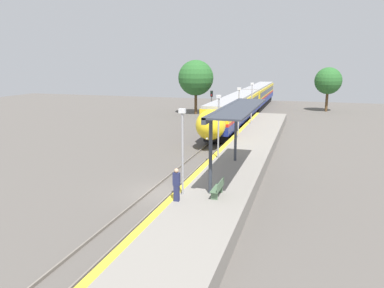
% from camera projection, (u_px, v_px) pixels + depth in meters
% --- Properties ---
extents(ground_plane, '(120.00, 120.00, 0.00)m').
position_uv_depth(ground_plane, '(161.00, 193.00, 23.89)').
color(ground_plane, '#56514C').
extents(rail_left, '(0.08, 90.00, 0.15)m').
position_uv_depth(rail_left, '(151.00, 190.00, 24.08)').
color(rail_left, slate).
rests_on(rail_left, ground_plane).
extents(rail_right, '(0.08, 90.00, 0.15)m').
position_uv_depth(rail_right, '(172.00, 193.00, 23.66)').
color(rail_right, slate).
rests_on(rail_right, ground_plane).
extents(train, '(2.93, 48.70, 3.96)m').
position_uv_depth(train, '(248.00, 101.00, 56.22)').
color(train, black).
rests_on(train, ground_plane).
extents(platform_right, '(4.15, 64.00, 1.06)m').
position_uv_depth(platform_right, '(220.00, 191.00, 22.67)').
color(platform_right, gray).
rests_on(platform_right, ground_plane).
extents(platform_bench, '(0.44, 1.57, 0.89)m').
position_uv_depth(platform_bench, '(218.00, 188.00, 20.20)').
color(platform_bench, '#4C6B4C').
rests_on(platform_bench, platform_right).
extents(person_waiting, '(0.36, 0.23, 1.77)m').
position_uv_depth(person_waiting, '(177.00, 184.00, 19.40)').
color(person_waiting, navy).
rests_on(person_waiting, platform_right).
extents(railway_signal, '(0.28, 0.28, 4.74)m').
position_uv_depth(railway_signal, '(211.00, 106.00, 45.05)').
color(railway_signal, '#59595E').
rests_on(railway_signal, ground_plane).
extents(lamppost_near, '(0.36, 0.20, 4.74)m').
position_uv_depth(lamppost_near, '(182.00, 146.00, 19.94)').
color(lamppost_near, '#9E9EA3').
rests_on(lamppost_near, platform_right).
extents(lamppost_mid, '(0.36, 0.20, 4.74)m').
position_uv_depth(lamppost_mid, '(219.00, 122.00, 27.73)').
color(lamppost_mid, '#9E9EA3').
rests_on(lamppost_mid, platform_right).
extents(lamppost_far, '(0.36, 0.20, 4.74)m').
position_uv_depth(lamppost_far, '(239.00, 109.00, 35.53)').
color(lamppost_far, '#9E9EA3').
rests_on(lamppost_far, platform_right).
extents(lamppost_farthest, '(0.36, 0.20, 4.74)m').
position_uv_depth(lamppost_farthest, '(252.00, 100.00, 43.32)').
color(lamppost_farthest, '#9E9EA3').
rests_on(lamppost_farthest, platform_right).
extents(station_canopy, '(2.02, 10.32, 4.44)m').
position_uv_depth(station_canopy, '(234.00, 112.00, 23.12)').
color(station_canopy, '#333842').
rests_on(station_canopy, platform_right).
extents(background_tree_left, '(5.48, 5.48, 8.40)m').
position_uv_depth(background_tree_left, '(196.00, 78.00, 58.01)').
color(background_tree_left, brown).
rests_on(background_tree_left, ground_plane).
extents(background_tree_right, '(4.38, 4.38, 7.23)m').
position_uv_depth(background_tree_right, '(328.00, 81.00, 61.27)').
color(background_tree_right, brown).
rests_on(background_tree_right, ground_plane).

